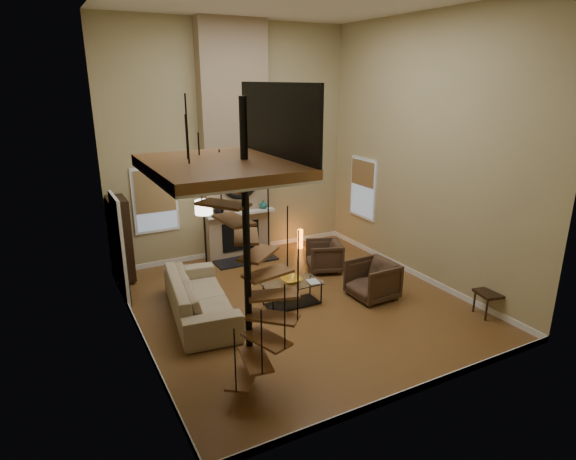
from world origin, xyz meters
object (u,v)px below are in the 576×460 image
hutch (120,239)px  sofa (199,296)px  armchair_near (327,256)px  accent_lamp (300,239)px  floor_lamp (204,213)px  coffee_table (292,291)px  armchair_far (375,280)px  side_chair (495,288)px

hutch → sofa: 2.63m
armchair_near → accent_lamp: 1.64m
floor_lamp → armchair_near: bearing=-24.4°
coffee_table → accent_lamp: accent_lamp is taller
armchair_near → floor_lamp: bearing=-93.6°
armchair_near → armchair_far: (0.14, -1.59, 0.00)m
sofa → accent_lamp: (3.47, 2.36, -0.15)m
armchair_far → side_chair: (1.44, -1.67, 0.17)m
hutch → accent_lamp: bearing=-0.3°
hutch → armchair_near: size_ratio=2.32×
hutch → coffee_table: 3.93m
armchair_near → side_chair: 3.63m
accent_lamp → side_chair: side_chair is taller
coffee_table → sofa: bearing=166.4°
coffee_table → side_chair: 3.76m
sofa → floor_lamp: (0.77, 1.87, 1.02)m
armchair_near → coffee_table: size_ratio=0.67×
coffee_table → accent_lamp: (1.73, 2.78, -0.03)m
sofa → accent_lamp: sofa is taller
side_chair → sofa: bearing=152.5°
floor_lamp → accent_lamp: 2.98m
armchair_near → armchair_far: bearing=25.8°
hutch → armchair_near: bearing=-21.4°
accent_lamp → coffee_table: bearing=-121.9°
coffee_table → floor_lamp: 2.73m
sofa → accent_lamp: bearing=-48.2°
hutch → floor_lamp: size_ratio=1.05×
accent_lamp → side_chair: (1.38, -4.88, 0.28)m
hutch → coffee_table: bearing=-46.3°
coffee_table → floor_lamp: floor_lamp is taller
armchair_near → floor_lamp: 2.94m
armchair_far → sofa: bearing=-105.4°
coffee_table → side_chair: size_ratio=1.16×
accent_lamp → floor_lamp: bearing=-169.7°
armchair_near → coffee_table: 1.92m
armchair_near → accent_lamp: size_ratio=1.53×
accent_lamp → side_chair: 5.08m
sofa → coffee_table: 1.78m
hutch → floor_lamp: (1.72, -0.52, 0.46)m
sofa → floor_lamp: 2.26m
armchair_near → coffee_table: bearing=-32.2°
armchair_far → accent_lamp: bearing=177.5°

